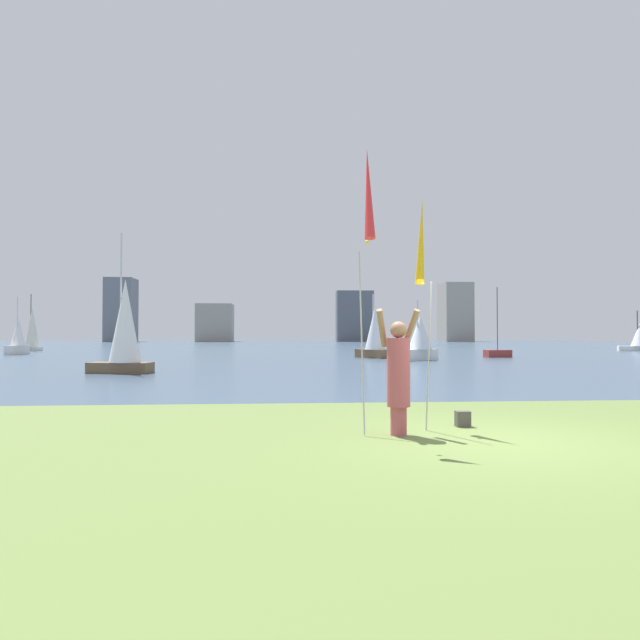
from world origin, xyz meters
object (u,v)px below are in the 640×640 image
(sailboat_4, at_px, (124,328))
(sailboat_5, at_px, (375,334))
(sailboat_1, at_px, (18,337))
(sailboat_6, at_px, (32,329))
(kite_flag_left, at_px, (368,199))
(bag, at_px, (463,419))
(sailboat_2, at_px, (640,337))
(sailboat_7, at_px, (498,353))
(kite_flag_right, at_px, (421,246))
(sailboat_3, at_px, (419,338))
(person, at_px, (398,373))

(sailboat_4, height_order, sailboat_5, sailboat_4)
(sailboat_4, bearing_deg, sailboat_1, 122.26)
(sailboat_1, bearing_deg, sailboat_6, 106.93)
(kite_flag_left, xyz_separation_m, sailboat_5, (4.95, 27.95, -2.00))
(bag, height_order, sailboat_4, sailboat_4)
(sailboat_2, xyz_separation_m, sailboat_7, (-17.79, -11.86, -0.99))
(sailboat_1, xyz_separation_m, sailboat_4, (13.18, -20.89, 0.48))
(kite_flag_right, height_order, sailboat_2, kite_flag_right)
(kite_flag_right, xyz_separation_m, sailboat_3, (5.89, 23.30, -1.74))
(person, bearing_deg, sailboat_2, 50.07)
(kite_flag_left, bearing_deg, sailboat_4, 116.46)
(sailboat_4, relative_size, sailboat_5, 1.35)
(sailboat_3, distance_m, sailboat_4, 17.25)
(sailboat_4, bearing_deg, kite_flag_right, -58.36)
(sailboat_5, bearing_deg, sailboat_3, -60.39)
(sailboat_4, xyz_separation_m, sailboat_5, (12.33, 13.12, -0.21))
(sailboat_2, height_order, sailboat_4, sailboat_4)
(kite_flag_left, height_order, sailboat_2, kite_flag_left)
(sailboat_2, bearing_deg, sailboat_3, -146.63)
(kite_flag_right, relative_size, sailboat_7, 0.82)
(kite_flag_left, height_order, bag, kite_flag_left)
(sailboat_1, xyz_separation_m, sailboat_3, (27.54, -11.33, 0.01))
(kite_flag_right, distance_m, sailboat_4, 16.19)
(sailboat_2, relative_size, sailboat_5, 0.87)
(bag, bearing_deg, sailboat_7, 67.22)
(kite_flag_right, bearing_deg, sailboat_6, 119.20)
(bag, relative_size, sailboat_6, 0.05)
(sailboat_5, bearing_deg, person, -99.10)
(sailboat_6, bearing_deg, sailboat_1, -73.07)
(sailboat_2, bearing_deg, sailboat_5, -154.78)
(sailboat_3, distance_m, sailboat_5, 4.10)
(sailboat_7, bearing_deg, sailboat_6, 155.83)
(sailboat_4, bearing_deg, sailboat_2, 33.48)
(kite_flag_right, height_order, sailboat_6, sailboat_6)
(kite_flag_left, distance_m, bag, 4.05)
(kite_flag_left, bearing_deg, person, 39.10)
(sailboat_5, bearing_deg, sailboat_1, 163.06)
(bag, bearing_deg, person, -150.48)
(bag, relative_size, sailboat_1, 0.06)
(sailboat_1, distance_m, sailboat_2, 51.78)
(sailboat_5, bearing_deg, kite_flag_left, -100.04)
(sailboat_6, bearing_deg, bag, -60.06)
(bag, distance_m, sailboat_1, 41.19)
(bag, height_order, sailboat_7, sailboat_7)
(kite_flag_right, height_order, sailboat_7, sailboat_7)
(kite_flag_left, xyz_separation_m, sailboat_6, (-23.32, 44.77, -1.61))
(sailboat_1, bearing_deg, bag, -57.09)
(kite_flag_right, distance_m, sailboat_6, 50.04)
(sailboat_2, relative_size, sailboat_3, 1.03)
(bag, distance_m, sailboat_4, 16.56)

